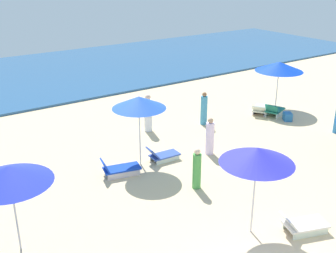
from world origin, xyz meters
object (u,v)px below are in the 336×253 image
object	(u,v)px
umbrella_5	(279,67)
lounge_chair_5_1	(261,109)
lounge_chair_4_1	(162,155)
cooler_box_0	(287,117)
lounge_chair_4_0	(119,169)
umbrella_4	(139,102)
beachgoer_2	(210,137)
umbrella_6	(257,155)
beachgoer_0	(148,114)
beachgoer_3	(204,109)
beachgoer_4	(197,170)
lounge_chair_5_0	(274,110)
umbrella_3	(9,174)
lounge_chair_6_0	(303,225)

from	to	relation	value
umbrella_5	lounge_chair_5_1	size ratio (longest dim) A/B	1.57
lounge_chair_4_1	lounge_chair_5_1	size ratio (longest dim) A/B	0.83
cooler_box_0	lounge_chair_4_0	bearing A→B (deg)	-54.17
umbrella_4	beachgoer_2	distance (m)	3.40
umbrella_6	lounge_chair_4_0	bearing A→B (deg)	106.02
umbrella_4	lounge_chair_4_1	bearing A→B (deg)	-13.93
umbrella_6	beachgoer_0	distance (m)	8.53
beachgoer_3	beachgoer_4	size ratio (longest dim) A/B	1.08
lounge_chair_5_0	umbrella_3	bearing A→B (deg)	84.13
cooler_box_0	beachgoer_0	bearing A→B (deg)	-79.32
umbrella_3	lounge_chair_5_1	distance (m)	14.13
umbrella_3	lounge_chair_5_0	size ratio (longest dim) A/B	1.88
umbrella_5	beachgoer_2	xyz separation A→B (m)	(-6.51, -2.36, -1.54)
lounge_chair_5_1	beachgoer_4	xyz separation A→B (m)	(-7.43, -4.14, 0.47)
beachgoer_0	beachgoer_3	xyz separation A→B (m)	(2.64, -0.76, -0.07)
umbrella_5	lounge_chair_5_0	bearing A→B (deg)	-140.72
umbrella_5	lounge_chair_4_1	bearing A→B (deg)	-167.85
beachgoer_2	beachgoer_4	distance (m)	2.83
umbrella_3	beachgoer_2	xyz separation A→B (m)	(8.09, 1.76, -1.56)
beachgoer_0	beachgoer_2	xyz separation A→B (m)	(0.74, -3.48, -0.10)
lounge_chair_5_1	beachgoer_2	world-z (taller)	beachgoer_2
beachgoer_2	cooler_box_0	distance (m)	5.67
lounge_chair_6_0	cooler_box_0	bearing A→B (deg)	-27.81
lounge_chair_6_0	beachgoer_0	bearing A→B (deg)	16.26
umbrella_6	lounge_chair_4_1	bearing A→B (deg)	85.03
beachgoer_2	beachgoer_3	bearing A→B (deg)	116.87
umbrella_3	umbrella_4	xyz separation A→B (m)	(5.30, 2.52, 0.23)
umbrella_3	umbrella_5	size ratio (longest dim) A/B	1.00
umbrella_3	umbrella_4	distance (m)	5.87
lounge_chair_4_0	lounge_chair_5_0	xyz separation A→B (m)	(9.45, 1.15, 0.03)
cooler_box_0	beachgoer_3	bearing A→B (deg)	-84.04
umbrella_4	lounge_chair_6_0	xyz separation A→B (m)	(1.61, -6.33, -2.26)
umbrella_3	lounge_chair_4_0	xyz separation A→B (m)	(4.22, 2.21, -2.02)
lounge_chair_6_0	beachgoer_3	world-z (taller)	beachgoer_3
lounge_chair_5_1	beachgoer_4	size ratio (longest dim) A/B	1.08
beachgoer_0	beachgoer_4	size ratio (longest dim) A/B	1.18
lounge_chair_5_1	umbrella_4	bearing A→B (deg)	67.13
lounge_chair_5_0	umbrella_6	world-z (taller)	umbrella_6
lounge_chair_5_1	beachgoer_0	size ratio (longest dim) A/B	0.92
lounge_chair_5_0	lounge_chair_5_1	bearing A→B (deg)	2.25
lounge_chair_4_1	lounge_chair_5_0	size ratio (longest dim) A/B	0.99
beachgoer_3	beachgoer_4	world-z (taller)	beachgoer_3
umbrella_4	beachgoer_4	world-z (taller)	umbrella_4
lounge_chair_4_1	beachgoer_3	world-z (taller)	beachgoer_3
umbrella_5	beachgoer_4	distance (m)	9.74
umbrella_5	beachgoer_3	bearing A→B (deg)	175.49
umbrella_3	beachgoer_0	bearing A→B (deg)	35.49
lounge_chair_4_1	beachgoer_3	bearing A→B (deg)	-57.46
lounge_chair_5_1	beachgoer_2	size ratio (longest dim) A/B	1.04
umbrella_6	lounge_chair_6_0	world-z (taller)	umbrella_6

